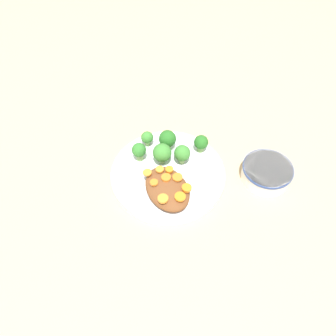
{
  "coord_description": "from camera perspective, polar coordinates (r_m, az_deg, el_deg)",
  "views": [
    {
      "loc": [
        0.46,
        -0.22,
        0.67
      ],
      "look_at": [
        0.0,
        0.0,
        0.03
      ],
      "focal_mm": 35.0,
      "sensor_mm": 36.0,
      "label": 1
    }
  ],
  "objects": [
    {
      "name": "plate",
      "position": [
        0.83,
        -0.0,
        -0.9
      ],
      "size": [
        0.29,
        0.29,
        0.02
      ],
      "color": "white",
      "rests_on": "ground_plane"
    },
    {
      "name": "carrot_slice_1",
      "position": [
        0.78,
        0.24,
        -0.29
      ],
      "size": [
        0.02,
        0.02,
        0.01
      ],
      "primitive_type": "cylinder",
      "color": "orange",
      "rests_on": "stew_mound"
    },
    {
      "name": "broccoli_floret_2",
      "position": [
        0.83,
        -5.07,
        3.01
      ],
      "size": [
        0.04,
        0.04,
        0.05
      ],
      "color": "#7FA85B",
      "rests_on": "plate"
    },
    {
      "name": "carrot_slice_8",
      "position": [
        0.78,
        -1.44,
        -0.26
      ],
      "size": [
        0.02,
        0.02,
        0.01
      ],
      "primitive_type": "cylinder",
      "color": "orange",
      "rests_on": "stew_mound"
    },
    {
      "name": "carrot_slice_4",
      "position": [
        0.75,
        3.28,
        -3.48
      ],
      "size": [
        0.02,
        0.02,
        0.01
      ],
      "primitive_type": "cylinder",
      "color": "orange",
      "rests_on": "stew_mound"
    },
    {
      "name": "carrot_slice_2",
      "position": [
        0.76,
        -2.45,
        -2.54
      ],
      "size": [
        0.02,
        0.02,
        0.0
      ],
      "primitive_type": "cylinder",
      "color": "orange",
      "rests_on": "stew_mound"
    },
    {
      "name": "broccoli_floret_5",
      "position": [
        0.87,
        -3.64,
        5.28
      ],
      "size": [
        0.03,
        0.03,
        0.04
      ],
      "color": "#7FA85B",
      "rests_on": "plate"
    },
    {
      "name": "ground_plane",
      "position": [
        0.84,
        -0.0,
        -1.4
      ],
      "size": [
        4.0,
        4.0,
        0.0
      ],
      "primitive_type": "plane",
      "color": "tan"
    },
    {
      "name": "dip_bowl",
      "position": [
        0.86,
        16.8,
        -0.69
      ],
      "size": [
        0.13,
        0.13,
        0.04
      ],
      "color": "white",
      "rests_on": "ground_plane"
    },
    {
      "name": "carrot_slice_6",
      "position": [
        0.73,
        -0.88,
        -5.35
      ],
      "size": [
        0.02,
        0.02,
        0.01
      ],
      "primitive_type": "cylinder",
      "color": "orange",
      "rests_on": "stew_mound"
    },
    {
      "name": "broccoli_floret_4",
      "position": [
        0.82,
        -1.01,
        2.65
      ],
      "size": [
        0.05,
        0.05,
        0.06
      ],
      "color": "#7FA85B",
      "rests_on": "plate"
    },
    {
      "name": "stew_mound",
      "position": [
        0.78,
        -0.13,
        -3.59
      ],
      "size": [
        0.14,
        0.1,
        0.04
      ],
      "primitive_type": "ellipsoid",
      "color": "brown",
      "rests_on": "plate"
    },
    {
      "name": "broccoli_floret_0",
      "position": [
        0.82,
        2.48,
        2.54
      ],
      "size": [
        0.04,
        0.04,
        0.06
      ],
      "color": "#7FA85B",
      "rests_on": "plate"
    },
    {
      "name": "carrot_slice_5",
      "position": [
        0.77,
        -0.33,
        -1.69
      ],
      "size": [
        0.02,
        0.02,
        0.01
      ],
      "primitive_type": "cylinder",
      "color": "orange",
      "rests_on": "stew_mound"
    },
    {
      "name": "broccoli_floret_3",
      "position": [
        0.86,
        -0.09,
        5.07
      ],
      "size": [
        0.05,
        0.05,
        0.06
      ],
      "color": "#7FA85B",
      "rests_on": "plate"
    },
    {
      "name": "carrot_slice_3",
      "position": [
        0.77,
        1.8,
        -1.57
      ],
      "size": [
        0.02,
        0.02,
        0.0
      ],
      "primitive_type": "cylinder",
      "color": "orange",
      "rests_on": "stew_mound"
    },
    {
      "name": "broccoli_floret_1",
      "position": [
        0.86,
        5.78,
        4.38
      ],
      "size": [
        0.04,
        0.04,
        0.05
      ],
      "color": "#759E51",
      "rests_on": "plate"
    },
    {
      "name": "carrot_slice_7",
      "position": [
        0.74,
        2.13,
        -5.02
      ],
      "size": [
        0.03,
        0.03,
        0.01
      ],
      "primitive_type": "cylinder",
      "color": "orange",
      "rests_on": "stew_mound"
    },
    {
      "name": "carrot_slice_0",
      "position": [
        0.78,
        -3.63,
        -0.79
      ],
      "size": [
        0.02,
        0.02,
        0.0
      ],
      "primitive_type": "cylinder",
      "color": "orange",
      "rests_on": "stew_mound"
    }
  ]
}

